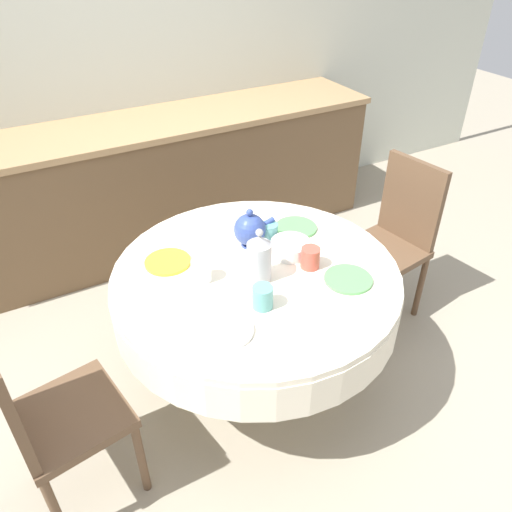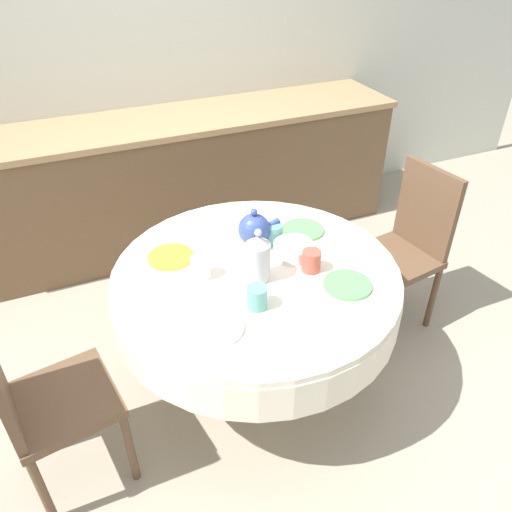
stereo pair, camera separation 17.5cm
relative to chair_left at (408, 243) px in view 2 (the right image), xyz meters
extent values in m
plane|color=#9E937F|center=(-0.99, -0.15, -0.53)|extent=(12.00, 12.00, 0.00)
cube|color=beige|center=(-0.99, 1.71, 0.77)|extent=(7.00, 0.05, 2.60)
cube|color=brown|center=(-0.99, 1.37, -0.09)|extent=(3.20, 0.60, 0.88)
cube|color=#A37F56|center=(-0.99, 1.37, 0.38)|extent=(3.24, 0.64, 0.04)
cylinder|color=brown|center=(-0.99, -0.15, -0.51)|extent=(0.44, 0.44, 0.04)
cylinder|color=brown|center=(-0.99, -0.15, -0.25)|extent=(0.11, 0.11, 0.48)
cylinder|color=silver|center=(-0.99, -0.15, 0.08)|extent=(1.30, 1.30, 0.18)
cylinder|color=silver|center=(-0.99, -0.15, 0.18)|extent=(1.29, 1.29, 0.03)
cube|color=brown|center=(-0.08, -0.01, -0.08)|extent=(0.46, 0.46, 0.04)
cube|color=brown|center=(0.10, 0.02, 0.18)|extent=(0.09, 0.38, 0.49)
cylinder|color=brown|center=(-0.23, -0.21, -0.31)|extent=(0.04, 0.04, 0.43)
cylinder|color=brown|center=(-0.28, 0.14, -0.31)|extent=(0.04, 0.04, 0.43)
cylinder|color=brown|center=(0.12, -0.16, -0.31)|extent=(0.04, 0.04, 0.43)
cylinder|color=brown|center=(0.07, 0.19, -0.31)|extent=(0.04, 0.04, 0.43)
cube|color=brown|center=(-1.89, -0.30, -0.08)|extent=(0.46, 0.46, 0.04)
cylinder|color=brown|center=(-1.74, -0.10, -0.31)|extent=(0.04, 0.04, 0.43)
cylinder|color=brown|center=(-1.69, -0.45, -0.31)|extent=(0.04, 0.04, 0.43)
cylinder|color=brown|center=(-2.09, -0.16, -0.31)|extent=(0.04, 0.04, 0.43)
cylinder|color=brown|center=(-2.03, -0.50, -0.31)|extent=(0.04, 0.04, 0.43)
cylinder|color=white|center=(-1.27, -0.44, 0.20)|extent=(0.21, 0.21, 0.01)
cylinder|color=#5BA39E|center=(-1.08, -0.37, 0.25)|extent=(0.09, 0.09, 0.10)
cylinder|color=#5BA85B|center=(-0.67, -0.41, 0.20)|extent=(0.21, 0.21, 0.01)
cylinder|color=#CC4C3D|center=(-0.76, -0.24, 0.25)|extent=(0.09, 0.09, 0.10)
cylinder|color=yellow|center=(-1.31, 0.10, 0.20)|extent=(0.21, 0.21, 0.01)
cylinder|color=white|center=(-1.22, -0.09, 0.25)|extent=(0.09, 0.09, 0.10)
cylinder|color=#5BA85B|center=(-0.64, 0.06, 0.20)|extent=(0.21, 0.21, 0.01)
cylinder|color=#5BA39E|center=(-0.82, 0.03, 0.25)|extent=(0.09, 0.09, 0.10)
cylinder|color=#B2B2B7|center=(-1.00, -0.20, 0.29)|extent=(0.11, 0.11, 0.18)
cone|color=#B2B2B7|center=(-1.00, -0.20, 0.40)|extent=(0.10, 0.10, 0.04)
sphere|color=#B2B2B7|center=(-1.00, -0.20, 0.43)|extent=(0.03, 0.03, 0.03)
cylinder|color=#33478E|center=(-0.91, 0.04, 0.20)|extent=(0.08, 0.08, 0.01)
sphere|color=#33478E|center=(-0.91, 0.04, 0.29)|extent=(0.15, 0.15, 0.15)
cylinder|color=#33478E|center=(-0.82, 0.04, 0.29)|extent=(0.09, 0.03, 0.05)
sphere|color=#33478E|center=(-0.91, 0.04, 0.38)|extent=(0.03, 0.03, 0.03)
cylinder|color=silver|center=(-0.78, -0.11, 0.23)|extent=(0.19, 0.19, 0.06)
camera|label=1|loc=(-1.85, -1.72, 1.54)|focal=35.00mm
camera|label=2|loc=(-1.69, -1.79, 1.54)|focal=35.00mm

